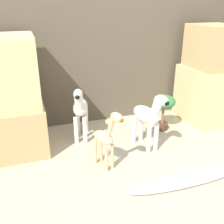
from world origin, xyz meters
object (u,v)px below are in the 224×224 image
potted_palm_front (164,105)px  surfboard (187,179)px  zebra_right (148,116)px  zebra_left (80,109)px  giraffe_figurine (106,137)px

potted_palm_front → surfboard: bearing=-106.6°
zebra_right → zebra_left: bearing=145.5°
zebra_right → zebra_left: size_ratio=1.00×
potted_palm_front → zebra_right: bearing=-137.3°
giraffe_figurine → potted_palm_front: giraffe_figurine is taller
zebra_right → giraffe_figurine: (-0.54, -0.21, -0.05)m
zebra_right → potted_palm_front: bearing=42.7°
zebra_right → surfboard: zebra_right is taller
giraffe_figurine → potted_palm_front: bearing=31.5°
zebra_right → zebra_left: 0.77m
zebra_left → surfboard: zebra_left is taller
zebra_right → surfboard: (0.09, -0.65, -0.36)m
surfboard → giraffe_figurine: bearing=144.7°
zebra_right → zebra_left: same height
zebra_left → giraffe_figurine: bearing=-81.2°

